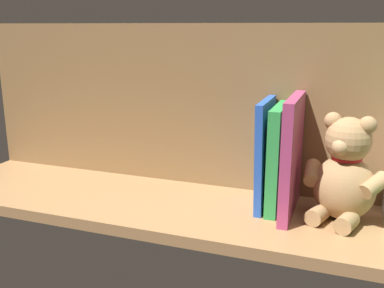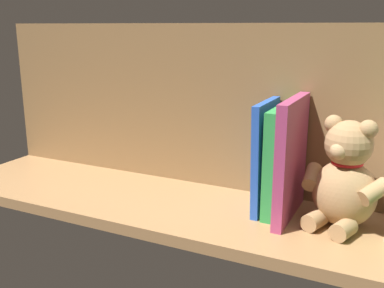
# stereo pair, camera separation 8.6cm
# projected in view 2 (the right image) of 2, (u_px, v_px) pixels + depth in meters

# --- Properties ---
(ground_plane) EXTENTS (1.10, 0.28, 0.02)m
(ground_plane) POSITION_uv_depth(u_px,v_px,m) (192.00, 208.00, 0.89)
(ground_plane) COLOR #A87A4C
(shelf_back_panel) EXTENTS (1.10, 0.02, 0.35)m
(shelf_back_panel) POSITION_uv_depth(u_px,v_px,m) (217.00, 108.00, 0.95)
(shelf_back_panel) COLOR olive
(shelf_back_panel) RESTS_ON ground_plane
(teddy_bear) EXTENTS (0.15, 0.15, 0.19)m
(teddy_bear) POSITION_uv_depth(u_px,v_px,m) (345.00, 179.00, 0.77)
(teddy_bear) COLOR tan
(teddy_bear) RESTS_ON ground_plane
(book_3) EXTENTS (0.02, 0.17, 0.22)m
(book_3) POSITION_uv_depth(u_px,v_px,m) (291.00, 159.00, 0.80)
(book_3) COLOR #B23F72
(book_3) RESTS_ON ground_plane
(book_4) EXTENTS (0.02, 0.14, 0.20)m
(book_4) POSITION_uv_depth(u_px,v_px,m) (278.00, 160.00, 0.83)
(book_4) COLOR green
(book_4) RESTS_ON ground_plane
(book_5) EXTENTS (0.02, 0.13, 0.21)m
(book_5) POSITION_uv_depth(u_px,v_px,m) (266.00, 156.00, 0.84)
(book_5) COLOR blue
(book_5) RESTS_ON ground_plane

